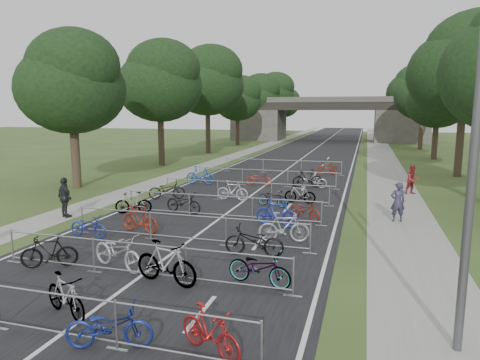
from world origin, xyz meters
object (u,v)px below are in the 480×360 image
object	(u,v)px
overpass_bridge	(327,119)
pedestrian_b	(413,180)
lamppost	(477,144)
pedestrian_a	(398,202)
pedestrian_c	(65,198)
bike_2	(109,327)
bike_1	(65,296)

from	to	relation	value
overpass_bridge	pedestrian_b	bearing A→B (deg)	-78.70
pedestrian_b	lamppost	bearing A→B (deg)	-120.32
overpass_bridge	pedestrian_a	world-z (taller)	overpass_bridge
pedestrian_c	bike_2	bearing A→B (deg)	157.65
overpass_bridge	pedestrian_b	xyz separation A→B (m)	(9.05, -45.29, -2.68)
overpass_bridge	lamppost	distance (m)	63.55
bike_1	overpass_bridge	bearing A→B (deg)	24.18
lamppost	pedestrian_a	bearing A→B (deg)	92.99
overpass_bridge	lamppost	bearing A→B (deg)	-82.47
pedestrian_c	bike_1	bearing A→B (deg)	153.74
pedestrian_a	pedestrian_c	world-z (taller)	pedestrian_c
overpass_bridge	bike_2	bearing A→B (deg)	-88.81
bike_2	overpass_bridge	bearing A→B (deg)	-16.48
overpass_bridge	bike_2	distance (m)	65.07
bike_2	pedestrian_b	xyz separation A→B (m)	(7.70, 19.70, 0.37)
bike_2	pedestrian_b	size ratio (longest dim) A/B	1.07
lamppost	pedestrian_a	world-z (taller)	lamppost
pedestrian_a	pedestrian_b	size ratio (longest dim) A/B	1.05
lamppost	pedestrian_b	xyz separation A→B (m)	(0.72, 17.71, -3.43)
lamppost	pedestrian_b	distance (m)	18.06
pedestrian_b	pedestrian_c	size ratio (longest dim) A/B	0.91
lamppost	pedestrian_c	bearing A→B (deg)	154.98
overpass_bridge	bike_2	world-z (taller)	overpass_bridge
pedestrian_b	pedestrian_c	distance (m)	19.18
overpass_bridge	lamppost	size ratio (longest dim) A/B	3.78
lamppost	bike_1	size ratio (longest dim) A/B	4.67
pedestrian_a	bike_2	bearing A→B (deg)	48.19
lamppost	pedestrian_b	size ratio (longest dim) A/B	4.82
bike_2	bike_1	bearing A→B (deg)	45.31
pedestrian_b	pedestrian_c	xyz separation A→B (m)	(-15.98, -10.59, 0.09)
pedestrian_a	pedestrian_b	bearing A→B (deg)	-115.25
pedestrian_b	bike_1	bearing A→B (deg)	-144.81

